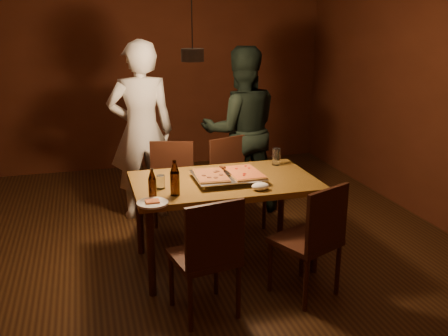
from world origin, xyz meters
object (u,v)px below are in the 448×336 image
object	(u,v)px
plate_slice	(152,203)
diner_white	(141,132)
dining_table	(224,188)
pendant_lamp	(192,54)
chair_far_right	(234,174)
chair_near_right	(315,231)
beer_bottle_b	(175,178)
beer_bottle_a	(152,183)
diner_dark	(241,131)
pizza_tray	(228,178)
chair_far_left	(171,180)
chair_near_left	(209,248)

from	to	relation	value
plate_slice	diner_white	world-z (taller)	diner_white
dining_table	pendant_lamp	xyz separation A→B (m)	(-0.22, 0.14, 1.08)
chair_far_right	plate_slice	xyz separation A→B (m)	(-0.96, -1.17, 0.22)
chair_near_right	beer_bottle_b	bearing A→B (deg)	129.64
chair_near_right	beer_bottle_a	world-z (taller)	beer_bottle_a
chair_near_right	beer_bottle_a	xyz separation A→B (m)	(-1.11, 0.46, 0.33)
plate_slice	pendant_lamp	world-z (taller)	pendant_lamp
beer_bottle_a	diner_dark	xyz separation A→B (m)	(1.15, 1.46, 0.02)
chair_far_right	diner_white	size ratio (longest dim) A/B	0.30
plate_slice	pendant_lamp	size ratio (longest dim) A/B	0.21
pizza_tray	beer_bottle_b	size ratio (longest dim) A/B	2.03
chair_near_right	diner_dark	world-z (taller)	diner_dark
chair_far_right	beer_bottle_a	bearing A→B (deg)	26.60
chair_far_left	pendant_lamp	world-z (taller)	pendant_lamp
chair_near_right	plate_slice	world-z (taller)	chair_near_right
plate_slice	diner_dark	distance (m)	1.98
plate_slice	pendant_lamp	distance (m)	1.22
dining_table	chair_near_left	distance (m)	0.85
pizza_tray	diner_white	size ratio (longest dim) A/B	0.30
pizza_tray	plate_slice	size ratio (longest dim) A/B	2.43
diner_dark	beer_bottle_a	bearing A→B (deg)	56.28
beer_bottle_b	diner_white	size ratio (longest dim) A/B	0.15
diner_dark	chair_near_left	bearing A→B (deg)	71.14
chair_near_right	pendant_lamp	distance (m)	1.65
dining_table	pizza_tray	distance (m)	0.11
pizza_tray	beer_bottle_b	bearing A→B (deg)	-154.77
diner_dark	chair_far_right	bearing A→B (deg)	68.53
dining_table	chair_far_right	bearing A→B (deg)	67.40
chair_near_left	pizza_tray	xyz separation A→B (m)	(0.35, 0.75, 0.24)
plate_slice	chair_far_left	bearing A→B (deg)	74.00
chair_far_left	chair_far_right	xyz separation A→B (m)	(0.63, 0.02, 0.00)
pizza_tray	pendant_lamp	xyz separation A→B (m)	(-0.24, 0.17, 0.99)
dining_table	plate_slice	world-z (taller)	plate_slice
chair_far_left	diner_dark	xyz separation A→B (m)	(0.84, 0.44, 0.34)
plate_slice	chair_near_left	bearing A→B (deg)	-49.14
chair_near_right	beer_bottle_b	distance (m)	1.10
pendant_lamp	chair_near_left	bearing A→B (deg)	-96.95
beer_bottle_a	pizza_tray	bearing A→B (deg)	20.13
chair_near_left	beer_bottle_a	xyz separation A→B (m)	(-0.30, 0.51, 0.33)
dining_table	pendant_lamp	world-z (taller)	pendant_lamp
chair_near_right	pendant_lamp	world-z (taller)	pendant_lamp
chair_far_left	pizza_tray	bearing A→B (deg)	131.36
chair_far_right	pendant_lamp	distance (m)	1.47
chair_far_left	pizza_tray	xyz separation A→B (m)	(0.34, -0.77, 0.24)
chair_far_right	diner_dark	size ratio (longest dim) A/B	0.31
chair_far_right	beer_bottle_a	xyz separation A→B (m)	(-0.94, -1.03, 0.33)
pizza_tray	beer_bottle_a	bearing A→B (deg)	-160.04
chair_far_left	chair_near_right	distance (m)	1.67
chair_near_right	pizza_tray	xyz separation A→B (m)	(-0.46, 0.69, 0.24)
beer_bottle_b	pendant_lamp	size ratio (longest dim) A/B	0.25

